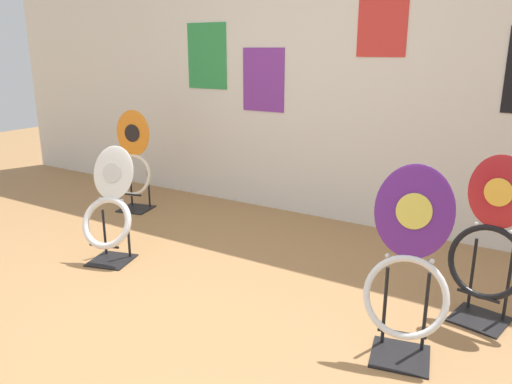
# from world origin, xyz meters

# --- Properties ---
(ground_plane) EXTENTS (14.00, 14.00, 0.00)m
(ground_plane) POSITION_xyz_m (0.00, 0.00, 0.00)
(ground_plane) COLOR #A37547
(wall_back) EXTENTS (8.00, 0.07, 2.60)m
(wall_back) POSITION_xyz_m (-0.00, 2.35, 1.30)
(wall_back) COLOR silver
(wall_back) RESTS_ON ground_plane
(toilet_seat_display_orange_sun) EXTENTS (0.41, 0.34, 0.94)m
(toilet_seat_display_orange_sun) POSITION_xyz_m (-1.59, 1.60, 0.45)
(toilet_seat_display_orange_sun) COLOR black
(toilet_seat_display_orange_sun) RESTS_ON ground_plane
(toilet_seat_display_crimson_swirl) EXTENTS (0.43, 0.33, 0.95)m
(toilet_seat_display_crimson_swirl) POSITION_xyz_m (1.51, 1.16, 0.46)
(toilet_seat_display_crimson_swirl) COLOR black
(toilet_seat_display_crimson_swirl) RESTS_ON ground_plane
(toilet_seat_display_white_plain) EXTENTS (0.42, 0.40, 0.82)m
(toilet_seat_display_white_plain) POSITION_xyz_m (-0.88, 0.66, 0.38)
(toilet_seat_display_white_plain) COLOR black
(toilet_seat_display_white_plain) RESTS_ON ground_plane
(toilet_seat_display_purple_note) EXTENTS (0.44, 0.39, 0.95)m
(toilet_seat_display_purple_note) POSITION_xyz_m (1.23, 0.61, 0.47)
(toilet_seat_display_purple_note) COLOR black
(toilet_seat_display_purple_note) RESTS_ON ground_plane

